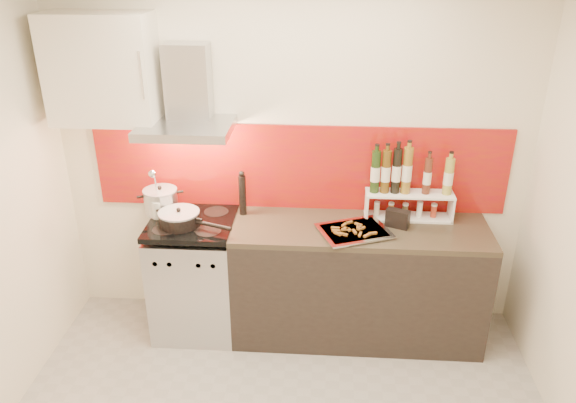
# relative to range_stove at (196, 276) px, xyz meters

# --- Properties ---
(back_wall) EXTENTS (3.40, 0.02, 2.60)m
(back_wall) POSITION_rel_range_stove_xyz_m (0.70, 0.30, 0.86)
(back_wall) COLOR silver
(back_wall) RESTS_ON ground
(backsplash) EXTENTS (3.00, 0.02, 0.64)m
(backsplash) POSITION_rel_range_stove_xyz_m (0.75, 0.29, 0.78)
(backsplash) COLOR #9E2208
(backsplash) RESTS_ON back_wall
(range_stove) EXTENTS (0.60, 0.60, 0.91)m
(range_stove) POSITION_rel_range_stove_xyz_m (0.00, 0.00, 0.00)
(range_stove) COLOR #B7B7BA
(range_stove) RESTS_ON ground
(counter) EXTENTS (1.80, 0.60, 0.90)m
(counter) POSITION_rel_range_stove_xyz_m (1.20, 0.00, 0.01)
(counter) COLOR black
(counter) RESTS_ON ground
(range_hood) EXTENTS (0.62, 0.50, 0.61)m
(range_hood) POSITION_rel_range_stove_xyz_m (0.00, 0.14, 1.30)
(range_hood) COLOR #B7B7BA
(range_hood) RESTS_ON back_wall
(upper_cabinet) EXTENTS (0.70, 0.35, 0.72)m
(upper_cabinet) POSITION_rel_range_stove_xyz_m (-0.55, 0.13, 1.51)
(upper_cabinet) COLOR silver
(upper_cabinet) RESTS_ON back_wall
(stock_pot) EXTENTS (0.25, 0.25, 0.21)m
(stock_pot) POSITION_rel_range_stove_xyz_m (-0.25, 0.12, 0.56)
(stock_pot) COLOR #B7B7BA
(stock_pot) RESTS_ON range_stove
(saute_pan) EXTENTS (0.54, 0.30, 0.13)m
(saute_pan) POSITION_rel_range_stove_xyz_m (-0.06, -0.07, 0.52)
(saute_pan) COLOR black
(saute_pan) RESTS_ON range_stove
(utensil_jar) EXTENTS (0.08, 0.13, 0.40)m
(utensil_jar) POSITION_rel_range_stove_xyz_m (-0.25, 0.02, 0.58)
(utensil_jar) COLOR silver
(utensil_jar) RESTS_ON range_stove
(pepper_mill) EXTENTS (0.05, 0.05, 0.34)m
(pepper_mill) POSITION_rel_range_stove_xyz_m (0.35, 0.15, 0.62)
(pepper_mill) COLOR black
(pepper_mill) RESTS_ON counter
(step_shelf) EXTENTS (0.62, 0.17, 0.54)m
(step_shelf) POSITION_rel_range_stove_xyz_m (1.51, 0.17, 0.71)
(step_shelf) COLOR white
(step_shelf) RESTS_ON counter
(caddy_box) EXTENTS (0.17, 0.13, 0.14)m
(caddy_box) POSITION_rel_range_stove_xyz_m (1.45, 0.02, 0.52)
(caddy_box) COLOR black
(caddy_box) RESTS_ON counter
(baking_tray) EXTENTS (0.56, 0.50, 0.03)m
(baking_tray) POSITION_rel_range_stove_xyz_m (1.15, -0.09, 0.47)
(baking_tray) COLOR silver
(baking_tray) RESTS_ON counter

